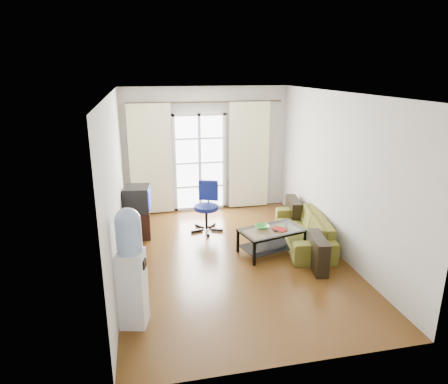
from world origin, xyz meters
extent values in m
plane|color=brown|center=(0.00, 0.00, 0.00)|extent=(5.20, 5.20, 0.00)
plane|color=white|center=(0.00, 0.00, 2.70)|extent=(5.20, 5.20, 0.00)
cube|color=silver|center=(0.00, 2.60, 1.35)|extent=(3.60, 0.02, 2.70)
cube|color=silver|center=(0.00, -2.60, 1.35)|extent=(3.60, 0.02, 2.70)
cube|color=silver|center=(-1.80, 0.00, 1.35)|extent=(0.02, 5.20, 2.70)
cube|color=silver|center=(1.80, 0.00, 1.35)|extent=(0.02, 5.20, 2.70)
cube|color=white|center=(-0.15, 2.56, 1.07)|extent=(1.01, 0.02, 2.04)
cube|color=white|center=(-0.15, 2.54, 1.07)|extent=(1.16, 0.06, 2.15)
cylinder|color=#4C3F2D|center=(0.00, 2.50, 2.38)|extent=(3.30, 0.04, 0.04)
cube|color=#FFFECD|center=(-1.20, 2.48, 1.20)|extent=(0.90, 0.07, 2.35)
cube|color=#FFFECD|center=(0.95, 2.48, 1.20)|extent=(0.90, 0.07, 2.35)
cube|color=gray|center=(0.80, 2.50, 0.33)|extent=(0.64, 0.12, 0.64)
imported|color=brown|center=(1.40, 0.31, 0.27)|extent=(2.11, 1.36, 0.54)
cube|color=silver|center=(0.70, 0.06, 0.43)|extent=(1.19, 0.86, 0.01)
cube|color=black|center=(0.70, 0.06, 0.13)|extent=(1.12, 0.79, 0.01)
cube|color=black|center=(0.28, -0.33, 0.21)|extent=(0.05, 0.05, 0.43)
cube|color=black|center=(1.26, -0.07, 0.21)|extent=(0.05, 0.05, 0.43)
cube|color=black|center=(0.14, 0.20, 0.21)|extent=(0.05, 0.05, 0.43)
cube|color=black|center=(1.12, 0.46, 0.21)|extent=(0.05, 0.05, 0.43)
imported|color=#2E7F3C|center=(0.55, 0.14, 0.46)|extent=(0.27, 0.27, 0.06)
imported|color=#9B3413|center=(0.75, -0.03, 0.44)|extent=(0.37, 0.37, 0.02)
cube|color=black|center=(0.78, 0.00, 0.44)|extent=(0.17, 0.14, 0.02)
cube|color=black|center=(-1.54, 1.34, 0.25)|extent=(0.46, 0.69, 0.50)
cube|color=black|center=(-1.52, 1.32, 0.73)|extent=(0.51, 0.55, 0.46)
cube|color=#0C19E5|center=(-1.29, 1.29, 0.73)|extent=(0.06, 0.40, 0.34)
cube|color=black|center=(-1.72, 1.34, 0.73)|extent=(0.18, 0.35, 0.30)
cylinder|color=black|center=(-0.23, 1.27, 0.24)|extent=(0.05, 0.05, 0.49)
cylinder|color=navy|center=(-0.23, 1.27, 0.48)|extent=(0.47, 0.47, 0.07)
cube|color=navy|center=(-0.15, 1.47, 0.76)|extent=(0.37, 0.19, 0.40)
cube|color=silver|center=(-1.60, -1.50, 0.49)|extent=(0.38, 0.38, 0.99)
cylinder|color=#88A4D3|center=(-1.60, -1.50, 1.18)|extent=(0.30, 0.30, 0.39)
sphere|color=#88A4D3|center=(-1.60, -1.50, 1.38)|extent=(0.30, 0.30, 0.30)
cube|color=black|center=(-1.45, -1.54, 0.83)|extent=(0.07, 0.13, 0.10)
camera|label=1|loc=(-1.40, -5.92, 3.05)|focal=32.00mm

